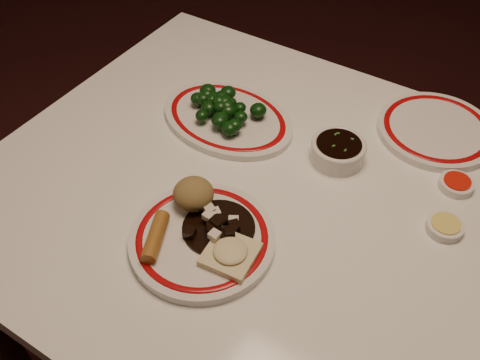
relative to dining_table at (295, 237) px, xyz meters
name	(u,v)px	position (x,y,z in m)	size (l,w,h in m)	color
dining_table	(295,237)	(0.00, 0.00, 0.00)	(1.20, 0.90, 0.75)	white
main_plate	(202,239)	(-0.10, -0.16, 0.10)	(0.27, 0.27, 0.02)	silver
rice_mound	(193,194)	(-0.15, -0.11, 0.14)	(0.07, 0.07, 0.05)	olive
spring_roll	(156,236)	(-0.16, -0.21, 0.12)	(0.03, 0.03, 0.10)	#9E6827
fried_wonton	(230,253)	(-0.04, -0.17, 0.12)	(0.09, 0.09, 0.02)	beige
stirfry_heap	(217,226)	(-0.09, -0.14, 0.12)	(0.13, 0.13, 0.03)	black
broccoli_plate	(227,118)	(-0.24, 0.13, 0.10)	(0.31, 0.28, 0.02)	silver
broccoli_pile	(222,107)	(-0.25, 0.13, 0.13)	(0.16, 0.13, 0.05)	#23471C
soy_bowl	(338,151)	(0.01, 0.15, 0.11)	(0.11, 0.11, 0.04)	silver
sweet_sour_dish	(456,184)	(0.23, 0.20, 0.10)	(0.06, 0.06, 0.02)	silver
mustard_dish	(445,227)	(0.24, 0.09, 0.10)	(0.06, 0.06, 0.02)	silver
far_plate	(436,130)	(0.14, 0.33, 0.10)	(0.29, 0.29, 0.02)	silver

